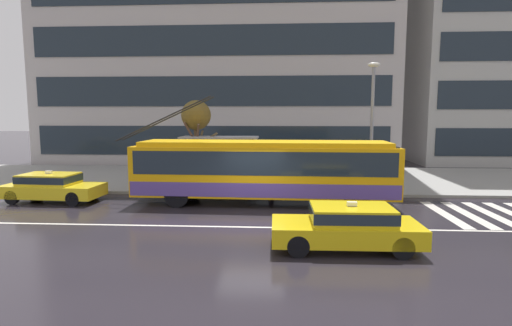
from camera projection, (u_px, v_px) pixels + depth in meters
name	position (u px, v px, depth m)	size (l,w,h in m)	color
ground_plane	(252.00, 218.00, 15.14)	(160.00, 160.00, 0.00)	#262228
sidewalk_slab	(262.00, 178.00, 24.31)	(80.00, 10.00, 0.14)	gray
crosswalk_stripe_edge_near	(444.00, 214.00, 15.81)	(0.44, 4.40, 0.01)	beige
crosswalk_stripe_inner_a	(468.00, 214.00, 15.76)	(0.44, 4.40, 0.01)	beige
crosswalk_stripe_center	(491.00, 215.00, 15.71)	(0.44, 4.40, 0.01)	beige
lane_centre_line	(249.00, 227.00, 13.95)	(72.00, 0.14, 0.01)	silver
trolleybus	(264.00, 169.00, 17.57)	(12.25, 2.82, 4.72)	#EFA50C
taxi_oncoming_near	(348.00, 225.00, 11.64)	(4.29, 1.86, 1.39)	yellow
taxi_queued_behind_bus	(52.00, 186.00, 18.06)	(4.41, 2.05, 1.39)	yellow
bus_shelter	(220.00, 150.00, 20.66)	(3.94, 1.53, 2.66)	gray
pedestrian_at_shelter	(184.00, 157.00, 20.24)	(1.37, 1.37, 2.06)	black
pedestrian_approaching_curb	(368.00, 159.00, 19.73)	(1.02, 1.02, 2.01)	navy
pedestrian_walking_past	(251.00, 157.00, 21.13)	(1.13, 1.13, 1.97)	navy
pedestrian_waiting_by_pole	(273.00, 157.00, 19.70)	(1.59, 1.59, 2.09)	#26264E
street_lamp	(372.00, 115.00, 19.75)	(0.60, 0.32, 6.30)	gray
street_tree_bare	(196.00, 118.00, 20.60)	(1.94, 2.00, 4.51)	brown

